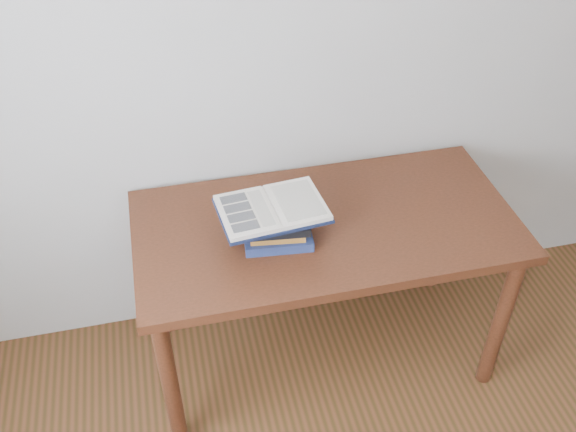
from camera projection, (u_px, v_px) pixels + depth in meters
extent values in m
cube|color=#B9B7AF|center=(326.00, 28.00, 2.22)|extent=(3.50, 0.04, 2.60)
cube|color=#4D2213|center=(326.00, 226.00, 2.31)|extent=(1.37, 0.69, 0.04)
cylinder|color=#4D2213|center=(170.00, 385.00, 2.22)|extent=(0.06, 0.06, 0.70)
cylinder|color=#4D2213|center=(500.00, 322.00, 2.44)|extent=(0.06, 0.06, 0.70)
cylinder|color=#4D2213|center=(158.00, 272.00, 2.65)|extent=(0.06, 0.06, 0.70)
cylinder|color=#4D2213|center=(440.00, 227.00, 2.87)|extent=(0.06, 0.06, 0.70)
cube|color=#1A224E|center=(278.00, 237.00, 2.21)|extent=(0.25, 0.17, 0.04)
cube|color=#AC6327|center=(277.00, 227.00, 2.20)|extent=(0.20, 0.17, 0.03)
cube|color=black|center=(272.00, 222.00, 2.18)|extent=(0.27, 0.18, 0.03)
cube|color=black|center=(274.00, 216.00, 2.16)|extent=(0.20, 0.15, 0.03)
cube|color=black|center=(272.00, 211.00, 2.15)|extent=(0.38, 0.28, 0.01)
cube|color=beige|center=(246.00, 213.00, 2.12)|extent=(0.19, 0.25, 0.02)
cube|color=beige|center=(297.00, 202.00, 2.16)|extent=(0.19, 0.25, 0.02)
cylinder|color=beige|center=(272.00, 208.00, 2.14)|extent=(0.03, 0.23, 0.01)
cube|color=black|center=(233.00, 198.00, 2.16)|extent=(0.09, 0.05, 0.00)
cube|color=black|center=(237.00, 207.00, 2.12)|extent=(0.09, 0.05, 0.00)
cube|color=black|center=(241.00, 217.00, 2.09)|extent=(0.09, 0.05, 0.00)
cube|color=black|center=(246.00, 226.00, 2.05)|extent=(0.09, 0.05, 0.00)
cube|color=beige|center=(261.00, 208.00, 2.12)|extent=(0.06, 0.20, 0.00)
cube|color=beige|center=(298.00, 200.00, 2.16)|extent=(0.15, 0.21, 0.00)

